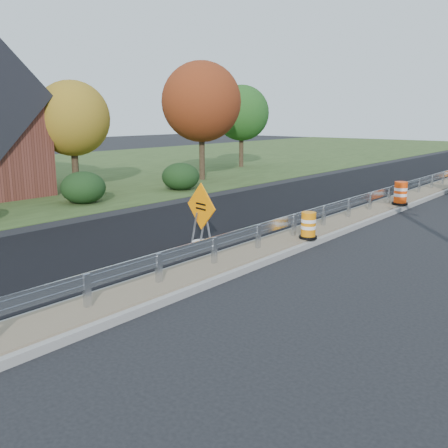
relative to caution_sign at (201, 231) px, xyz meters
The scene contains 13 objects.
ground 3.09m from the caution_sign, 49.83° to the left, with size 140.00×140.00×0.00m, color black.
grass_verge_near 25.25m from the caution_sign, 150.78° to the left, with size 30.00×120.00×0.03m, color #31451D.
milled_overlay 12.57m from the caution_sign, 101.19° to the left, with size 7.20×120.00×0.01m, color black.
median 10.52m from the caution_sign, 79.24° to the left, with size 1.60×55.00×0.23m.
guardrail 11.50m from the caution_sign, 80.17° to the left, with size 0.10×46.15×0.72m.
hedge_mid 9.82m from the caution_sign, 166.30° to the left, with size 2.09×2.09×1.52m, color black.
hedge_north 12.29m from the caution_sign, 137.35° to the left, with size 2.09×2.09×1.52m, color black.
tree_near_yellow 14.14m from the caution_sign, 161.65° to the left, with size 3.96×3.96×5.88m.
tree_near_red 17.11m from the caution_sign, 131.85° to the left, with size 4.95×4.95×7.35m.
tree_near_back 24.98m from the caution_sign, 124.63° to the left, with size 4.29×4.29×6.37m.
caution_sign is the anchor object (origin of this frame).
barrel_median_near 3.40m from the caution_sign, 42.30° to the left, with size 0.58×0.58×0.85m.
barrel_median_mid 10.52m from the caution_sign, 76.19° to the left, with size 0.69×0.69×1.01m.
Camera 1 is at (8.30, -13.67, 4.09)m, focal length 40.00 mm.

